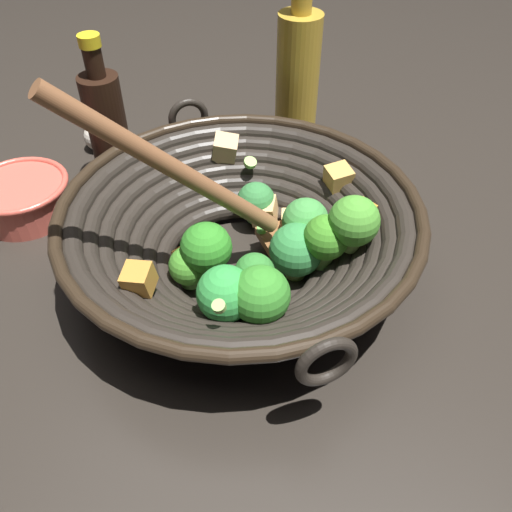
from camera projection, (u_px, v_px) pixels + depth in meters
name	position (u px, v px, depth m)	size (l,w,h in m)	color
ground_plane	(242.00, 272.00, 0.62)	(4.00, 4.00, 0.00)	#28231E
wok	(243.00, 232.00, 0.58)	(0.39, 0.39, 0.26)	black
soy_sauce_bottle	(107.00, 125.00, 0.71)	(0.05, 0.05, 0.20)	black
cooking_oil_bottle	(297.00, 82.00, 0.74)	(0.06, 0.06, 0.26)	gold
prep_bowl	(23.00, 197.00, 0.68)	(0.12, 0.12, 0.05)	#D15647
garlic_bulb	(98.00, 137.00, 0.80)	(0.04, 0.04, 0.04)	silver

